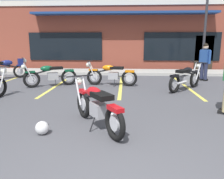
{
  "coord_description": "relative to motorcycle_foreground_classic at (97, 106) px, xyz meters",
  "views": [
    {
      "loc": [
        0.18,
        -2.17,
        1.75
      ],
      "look_at": [
        -0.16,
        3.41,
        0.55
      ],
      "focal_mm": 35.94,
      "sensor_mm": 36.0,
      "label": 1
    }
  ],
  "objects": [
    {
      "name": "person_by_back_row",
      "position": [
        4.14,
        5.94,
        0.49
      ],
      "size": [
        0.42,
        0.56,
        1.68
      ],
      "color": "black",
      "rests_on": "ground_plane"
    },
    {
      "name": "motorcycle_black_cruiser",
      "position": [
        2.79,
        3.84,
        0.0
      ],
      "size": [
        1.62,
        1.69,
        0.98
      ],
      "color": "black",
      "rests_on": "ground_plane"
    },
    {
      "name": "motorcycle_foreground_classic",
      "position": [
        0.0,
        0.0,
        0.0
      ],
      "size": [
        1.38,
        1.85,
        0.98
      ],
      "color": "black",
      "rests_on": "ground_plane"
    },
    {
      "name": "motorcycle_orange_scrambler",
      "position": [
        -5.1,
        5.94,
        0.07
      ],
      "size": [
        1.84,
        1.39,
        0.98
      ],
      "color": "black",
      "rests_on": "ground_plane"
    },
    {
      "name": "brick_storefront_building",
      "position": [
        0.41,
        12.28,
        1.63
      ],
      "size": [
        17.93,
        6.08,
        4.17
      ],
      "color": "brown",
      "rests_on": "ground_plane"
    },
    {
      "name": "motorcycle_blue_standard",
      "position": [
        0.01,
        4.54,
        0.0
      ],
      "size": [
        2.1,
        0.72,
        0.98
      ],
      "color": "black",
      "rests_on": "ground_plane"
    },
    {
      "name": "helmet_on_pavement",
      "position": [
        -1.0,
        -0.44,
        -0.33
      ],
      "size": [
        0.26,
        0.26,
        0.26
      ],
      "color": "silver",
      "rests_on": "ground_plane"
    },
    {
      "name": "motorcycle_green_cafe_racer",
      "position": [
        -2.39,
        4.21,
        0.0
      ],
      "size": [
        1.95,
        1.21,
        0.98
      ],
      "color": "black",
      "rests_on": "ground_plane"
    },
    {
      "name": "parking_lot_lamp_post",
      "position": [
        4.42,
        6.99,
        2.78
      ],
      "size": [
        0.24,
        0.76,
        5.01
      ],
      "color": "#2D2D33",
      "rests_on": "ground_plane"
    },
    {
      "name": "sidewalk_kerb",
      "position": [
        0.41,
        8.2,
        -0.39
      ],
      "size": [
        22.0,
        1.8,
        0.14
      ],
      "primitive_type": "cube",
      "color": "#A8A59E",
      "rests_on": "ground_plane"
    },
    {
      "name": "painted_stall_lines",
      "position": [
        0.41,
        4.6,
        -0.46
      ],
      "size": [
        10.5,
        4.8,
        0.01
      ],
      "color": "#DBCC4C",
      "rests_on": "ground_plane"
    },
    {
      "name": "ground_plane",
      "position": [
        0.41,
        1.17,
        -0.46
      ],
      "size": [
        80.0,
        80.0,
        0.0
      ],
      "primitive_type": "plane",
      "color": "#47474C"
    }
  ]
}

